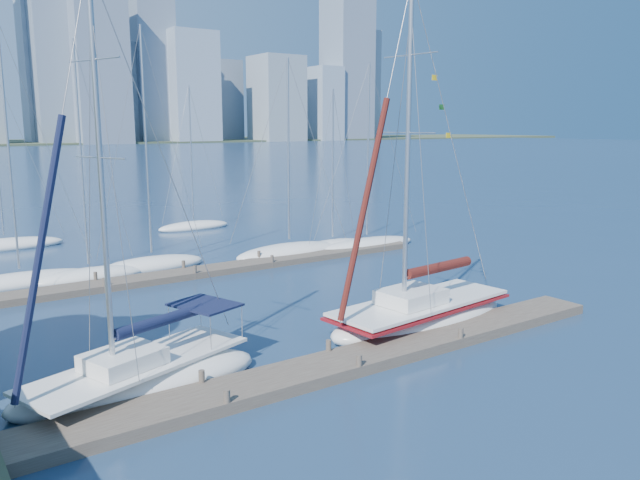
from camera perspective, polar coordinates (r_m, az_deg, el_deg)
ground at (r=22.61m, az=2.14°, el=-11.67°), size 700.00×700.00×0.00m
near_dock at (r=22.54m, az=2.14°, el=-11.20°), size 26.00×2.00×0.40m
far_dock at (r=36.80m, az=-10.42°, el=-2.81°), size 30.00×1.80×0.36m
sailboat_navy at (r=21.33m, az=-16.26°, el=-10.37°), size 8.62×5.18×13.58m
sailboat_maroon at (r=27.16m, az=9.19°, el=-5.57°), size 9.61×3.97×14.71m
bg_boat_0 at (r=37.22m, az=-25.71°, el=-3.41°), size 8.39×3.62×14.11m
bg_boat_1 at (r=37.18m, az=-20.34°, el=-3.04°), size 6.54×4.33×13.30m
bg_boat_2 at (r=38.81m, az=-15.10°, el=-2.15°), size 6.48×2.30×14.45m
bg_boat_3 at (r=41.20m, az=-2.82°, el=-1.08°), size 8.18×4.98×13.08m
bg_boat_4 at (r=43.44m, az=1.16°, el=-0.54°), size 6.27×4.16×11.20m
bg_boat_5 at (r=43.96m, az=4.30°, el=-0.42°), size 8.43×3.47×12.94m
bg_boat_6 at (r=48.74m, az=-26.86°, el=-0.43°), size 8.05×3.94×13.46m
bg_boat_7 at (r=52.99m, az=-11.46°, el=1.26°), size 6.42×3.33×11.94m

